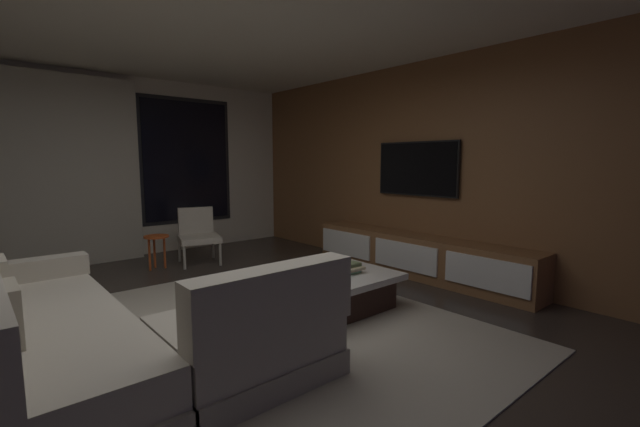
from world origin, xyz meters
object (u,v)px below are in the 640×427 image
accent_chair_near_window (198,232)px  mounted_tv (417,169)px  coffee_table (325,289)px  sectional_couch (102,338)px  side_stool (156,242)px  media_console (419,257)px  book_stack_on_coffee_table (347,268)px

accent_chair_near_window → mounted_tv: size_ratio=0.65×
coffee_table → accent_chair_near_window: bearing=93.3°
sectional_couch → side_stool: (1.29, 2.66, 0.08)m
mounted_tv → sectional_couch: bearing=-174.8°
accent_chair_near_window → media_console: bearing=-54.8°
side_stool → media_console: media_console is taller
coffee_table → accent_chair_near_window: 2.60m
book_stack_on_coffee_table → accent_chair_near_window: accent_chair_near_window is taller
sectional_couch → media_console: size_ratio=0.81×
book_stack_on_coffee_table → media_console: 1.52m
mounted_tv → media_console: bearing=-132.5°
media_console → book_stack_on_coffee_table: bearing=-170.9°
book_stack_on_coffee_table → mounted_tv: (1.67, 0.44, 0.94)m
coffee_table → accent_chair_near_window: (-0.15, 2.58, 0.25)m
media_console → accent_chair_near_window: bearing=125.2°
book_stack_on_coffee_table → accent_chair_near_window: 2.77m
media_console → mounted_tv: mounted_tv is taller
sectional_couch → side_stool: size_ratio=5.43×
book_stack_on_coffee_table → mounted_tv: bearing=14.6°
book_stack_on_coffee_table → media_console: bearing=9.1°
accent_chair_near_window → mounted_tv: mounted_tv is taller
coffee_table → accent_chair_near_window: size_ratio=1.49×
coffee_table → side_stool: side_stool is taller
book_stack_on_coffee_table → side_stool: (-0.88, 2.75, -0.03)m
accent_chair_near_window → side_stool: accent_chair_near_window is taller
coffee_table → side_stool: size_ratio=2.52×
side_stool → sectional_couch: bearing=-115.8°
coffee_table → mounted_tv: 2.16m
accent_chair_near_window → side_stool: (-0.59, -0.01, -0.06)m
sectional_couch → coffee_table: (2.03, 0.09, -0.10)m
accent_chair_near_window → side_stool: 0.60m
sectional_couch → book_stack_on_coffee_table: 2.17m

